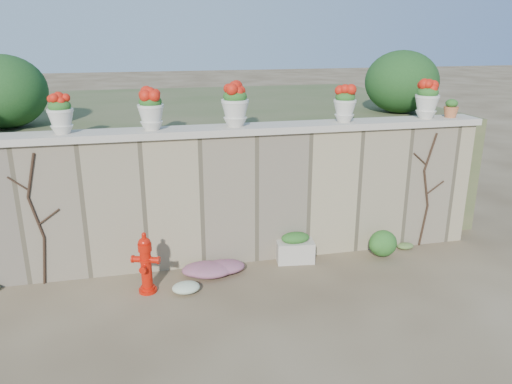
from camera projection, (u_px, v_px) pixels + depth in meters
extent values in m
plane|color=#4C3B26|center=(254.00, 320.00, 6.21)|extent=(80.00, 80.00, 0.00)
cube|color=gray|center=(228.00, 198.00, 7.57)|extent=(8.00, 0.40, 2.00)
cube|color=#BAB19D|center=(226.00, 130.00, 7.24)|extent=(8.10, 0.52, 0.10)
cube|color=#384C23|center=(201.00, 151.00, 10.53)|extent=(9.00, 6.00, 2.00)
ellipsoid|color=#143814|center=(3.00, 92.00, 7.51)|extent=(1.30, 1.30, 1.10)
ellipsoid|color=#143814|center=(402.00, 82.00, 8.93)|extent=(1.30, 1.30, 1.10)
cylinder|color=black|center=(44.00, 261.00, 6.99)|extent=(0.12, 0.04, 0.70)
cylinder|color=black|center=(36.00, 218.00, 6.79)|extent=(0.17, 0.04, 0.61)
cylinder|color=black|center=(31.00, 175.00, 6.60)|extent=(0.18, 0.04, 0.61)
cylinder|color=black|center=(49.00, 217.00, 6.82)|extent=(0.30, 0.02, 0.22)
cylinder|color=black|center=(18.00, 183.00, 6.60)|extent=(0.25, 0.02, 0.21)
cylinder|color=black|center=(423.00, 226.00, 8.26)|extent=(0.12, 0.04, 0.70)
cylinder|color=black|center=(426.00, 188.00, 8.05)|extent=(0.17, 0.04, 0.61)
cylinder|color=black|center=(431.00, 152.00, 7.87)|extent=(0.18, 0.04, 0.61)
cylinder|color=black|center=(435.00, 188.00, 8.09)|extent=(0.30, 0.02, 0.22)
cylinder|color=black|center=(420.00, 159.00, 7.86)|extent=(0.25, 0.02, 0.21)
cylinder|color=red|center=(148.00, 290.00, 6.87)|extent=(0.25, 0.25, 0.04)
cylinder|color=red|center=(146.00, 268.00, 6.76)|extent=(0.15, 0.15, 0.55)
cylinder|color=red|center=(146.00, 260.00, 6.72)|extent=(0.19, 0.19, 0.04)
cylinder|color=red|center=(145.00, 247.00, 6.67)|extent=(0.19, 0.19, 0.11)
ellipsoid|color=red|center=(144.00, 241.00, 6.64)|extent=(0.17, 0.17, 0.12)
cylinder|color=red|center=(144.00, 236.00, 6.62)|extent=(0.06, 0.06, 0.09)
cylinder|color=red|center=(137.00, 259.00, 6.74)|extent=(0.15, 0.12, 0.09)
cylinder|color=red|center=(155.00, 260.00, 6.71)|extent=(0.15, 0.12, 0.09)
cylinder|color=red|center=(144.00, 269.00, 6.66)|extent=(0.10, 0.11, 0.08)
cube|color=#BAB19D|center=(295.00, 251.00, 7.74)|extent=(0.61, 0.40, 0.33)
ellipsoid|color=#1E5119|center=(295.00, 238.00, 7.67)|extent=(0.47, 0.32, 0.17)
ellipsoid|color=#1E5119|center=(382.00, 243.00, 7.75)|extent=(0.58, 0.53, 0.56)
ellipsoid|color=#BB258A|center=(215.00, 270.00, 7.25)|extent=(0.85, 0.56, 0.23)
ellipsoid|color=white|center=(180.00, 287.00, 6.81)|extent=(0.50, 0.40, 0.18)
ellipsoid|color=#1E5119|center=(59.00, 106.00, 6.63)|extent=(0.30, 0.30, 0.18)
ellipsoid|color=red|center=(59.00, 100.00, 6.61)|extent=(0.26, 0.26, 0.19)
ellipsoid|color=#1E5119|center=(150.00, 102.00, 6.88)|extent=(0.31, 0.31, 0.19)
ellipsoid|color=red|center=(150.00, 96.00, 6.85)|extent=(0.28, 0.28, 0.20)
ellipsoid|color=#1E5119|center=(235.00, 96.00, 7.12)|extent=(0.34, 0.34, 0.21)
ellipsoid|color=red|center=(235.00, 90.00, 7.09)|extent=(0.30, 0.30, 0.22)
ellipsoid|color=#1E5119|center=(345.00, 97.00, 7.50)|extent=(0.30, 0.30, 0.18)
ellipsoid|color=red|center=(345.00, 92.00, 7.48)|extent=(0.26, 0.26, 0.19)
ellipsoid|color=#1E5119|center=(428.00, 92.00, 7.79)|extent=(0.33, 0.33, 0.20)
ellipsoid|color=red|center=(428.00, 87.00, 7.76)|extent=(0.28, 0.28, 0.20)
ellipsoid|color=#1E5119|center=(452.00, 104.00, 7.94)|extent=(0.19, 0.19, 0.13)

